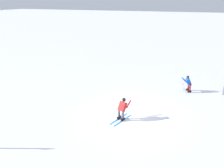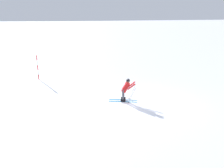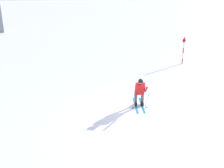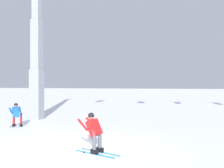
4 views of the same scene
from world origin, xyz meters
name	(u,v)px [view 3 (image 3 of 4)]	position (x,y,z in m)	size (l,w,h in m)	color
ground_plane	(138,118)	(0.00, 0.00, 0.00)	(260.00, 260.00, 0.00)	white
skier_carving_main	(140,91)	(0.97, -0.52, 0.82)	(1.79, 1.05, 1.56)	#198CCC
trail_marker_pole	(183,49)	(6.49, -6.78, 1.07)	(0.07, 0.28, 1.98)	red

